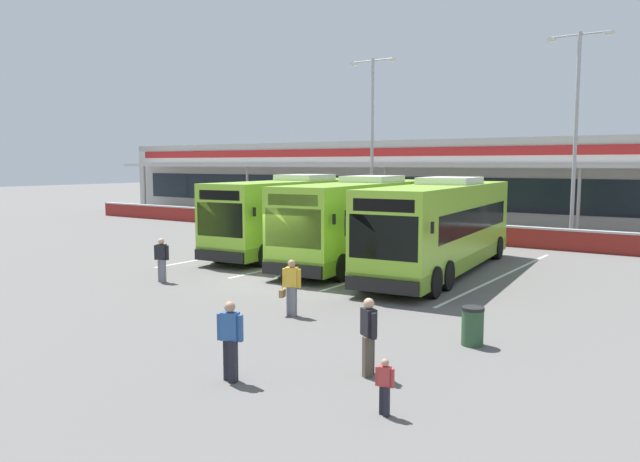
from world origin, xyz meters
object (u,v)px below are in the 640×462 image
(coach_bus_leftmost, at_px, (296,215))
(pedestrian_near_bin, at_px, (369,334))
(coach_bus_left_centre, at_px, (363,221))
(pedestrian_in_dark_coat, at_px, (162,258))
(coach_bus_centre, at_px, (442,228))
(pedestrian_with_handbag, at_px, (291,286))
(lamp_post_centre, at_px, (576,125))
(pedestrian_child, at_px, (385,385))
(pedestrian_approaching_bus, at_px, (230,338))
(litter_bin, at_px, (473,326))
(lamp_post_west, at_px, (372,133))

(coach_bus_leftmost, height_order, pedestrian_near_bin, coach_bus_leftmost)
(coach_bus_left_centre, xyz_separation_m, pedestrian_in_dark_coat, (-3.66, -8.28, -0.91))
(coach_bus_left_centre, relative_size, coach_bus_centre, 1.00)
(pedestrian_with_handbag, bearing_deg, pedestrian_near_bin, -35.18)
(coach_bus_left_centre, distance_m, lamp_post_centre, 13.18)
(coach_bus_leftmost, xyz_separation_m, pedestrian_in_dark_coat, (0.76, -9.18, -0.91))
(pedestrian_child, relative_size, pedestrian_approaching_bus, 0.62)
(coach_bus_centre, xyz_separation_m, pedestrian_child, (4.81, -13.51, -1.24))
(pedestrian_approaching_bus, xyz_separation_m, lamp_post_centre, (0.99, 24.99, 5.42))
(coach_bus_centre, bearing_deg, pedestrian_in_dark_coat, -134.92)
(pedestrian_in_dark_coat, xyz_separation_m, litter_bin, (12.22, -1.05, -0.41))
(pedestrian_near_bin, relative_size, lamp_post_centre, 0.15)
(pedestrian_with_handbag, bearing_deg, pedestrian_in_dark_coat, 169.72)
(coach_bus_leftmost, relative_size, coach_bus_left_centre, 1.00)
(coach_bus_centre, bearing_deg, litter_bin, -62.29)
(coach_bus_left_centre, distance_m, pedestrian_in_dark_coat, 9.10)
(coach_bus_centre, relative_size, lamp_post_west, 1.12)
(pedestrian_with_handbag, height_order, litter_bin, pedestrian_with_handbag)
(pedestrian_child, bearing_deg, coach_bus_leftmost, 131.32)
(litter_bin, bearing_deg, pedestrian_near_bin, -107.10)
(pedestrian_child, bearing_deg, litter_bin, 92.77)
(pedestrian_near_bin, distance_m, lamp_post_centre, 23.81)
(pedestrian_with_handbag, bearing_deg, lamp_post_west, 114.12)
(pedestrian_child, xyz_separation_m, litter_bin, (-0.23, 4.80, -0.07))
(pedestrian_with_handbag, xyz_separation_m, pedestrian_near_bin, (4.31, -3.03, 0.02))
(pedestrian_child, xyz_separation_m, lamp_post_centre, (-2.35, 24.71, 5.75))
(pedestrian_near_bin, bearing_deg, pedestrian_approaching_bus, -139.08)
(coach_bus_leftmost, xyz_separation_m, litter_bin, (12.98, -10.23, -1.32))
(pedestrian_approaching_bus, bearing_deg, coach_bus_left_centre, 110.71)
(litter_bin, bearing_deg, pedestrian_in_dark_coat, 175.08)
(coach_bus_left_centre, height_order, pedestrian_with_handbag, coach_bus_left_centre)
(coach_bus_left_centre, relative_size, lamp_post_west, 1.12)
(coach_bus_left_centre, distance_m, pedestrian_with_handbag, 10.12)
(pedestrian_near_bin, distance_m, pedestrian_approaching_bus, 2.80)
(coach_bus_centre, height_order, pedestrian_child, coach_bus_centre)
(pedestrian_in_dark_coat, height_order, litter_bin, pedestrian_in_dark_coat)
(lamp_post_west, relative_size, lamp_post_centre, 1.00)
(pedestrian_in_dark_coat, relative_size, lamp_post_centre, 0.15)
(coach_bus_left_centre, bearing_deg, lamp_post_centre, 58.69)
(pedestrian_near_bin, bearing_deg, pedestrian_child, -51.76)
(coach_bus_left_centre, xyz_separation_m, pedestrian_approaching_bus, (5.45, -14.41, -0.91))
(pedestrian_child, distance_m, pedestrian_near_bin, 2.01)
(coach_bus_centre, bearing_deg, pedestrian_with_handbag, -94.64)
(pedestrian_with_handbag, distance_m, pedestrian_approaching_bus, 5.34)
(pedestrian_with_handbag, bearing_deg, coach_bus_left_centre, 108.84)
(lamp_post_west, distance_m, lamp_post_centre, 12.60)
(lamp_post_west, xyz_separation_m, litter_bin, (14.70, -20.77, -5.82))
(pedestrian_near_bin, bearing_deg, lamp_post_west, 119.71)
(coach_bus_left_centre, xyz_separation_m, lamp_post_centre, (6.44, 10.58, 4.50))
(lamp_post_west, relative_size, litter_bin, 11.83)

